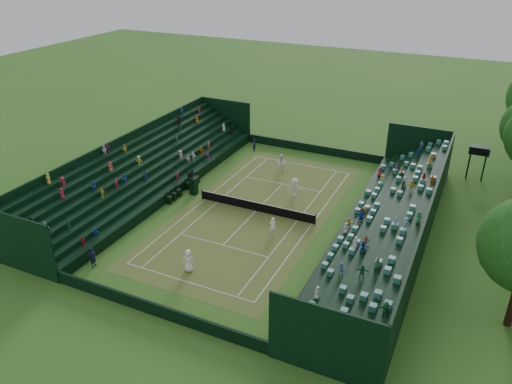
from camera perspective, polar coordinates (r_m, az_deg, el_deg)
The scene contains 18 objects.
ground at distance 46.31m, azimuth 0.00°, elevation -2.21°, with size 160.00×160.00×0.00m, color #346921.
court_surface at distance 46.31m, azimuth 0.00°, elevation -2.20°, with size 12.97×26.77×0.01m, color #407426.
perimeter_wall_north at distance 59.49m, azimuth 6.56°, elevation 4.96°, with size 17.17×0.20×1.00m, color black.
perimeter_wall_south at distance 34.80m, azimuth -11.52°, elevation -12.99°, with size 17.17×0.20×1.00m, color black.
perimeter_wall_east at distance 43.61m, azimuth 10.16°, elevation -3.91°, with size 0.20×31.77×1.00m, color black.
perimeter_wall_west at distance 49.87m, azimuth -8.85°, elevation 0.34°, with size 0.20×31.77×1.00m, color black.
north_grandstand at distance 42.43m, azimuth 15.70°, elevation -3.84°, with size 6.60×32.00×4.90m.
south_grandstand at distance 51.72m, azimuth -12.80°, elevation 2.25°, with size 6.60×32.00×4.90m.
tennis_net at distance 46.06m, azimuth 0.00°, elevation -1.64°, with size 11.67×0.10×1.06m.
scoreboard_tower at distance 56.07m, azimuth 24.15°, elevation 4.23°, with size 2.00×1.00×3.70m.
umpire_chair at distance 49.34m, azimuth -7.17°, elevation 0.97°, with size 0.84×0.84×2.65m.
courtside_chairs at distance 50.03m, azimuth -8.32°, elevation 0.36°, with size 0.51×5.48×1.10m.
player_near_west at distance 38.20m, azimuth -7.73°, elevation -7.79°, with size 0.91×0.59×1.86m, color white.
player_near_east at distance 42.24m, azimuth 1.94°, elevation -3.96°, with size 0.64×0.42×1.74m, color white.
player_far_west at distance 53.94m, azimuth 2.98°, elevation 3.31°, with size 0.96×0.75×1.97m, color white.
player_far_east at distance 48.65m, azimuth 4.43°, elevation 0.53°, with size 1.28×0.74×1.98m, color white.
line_judge_north at distance 59.28m, azimuth -0.19°, elevation 5.37°, with size 0.58×0.38×1.60m, color black.
line_judge_south at distance 40.39m, azimuth -18.15°, elevation -7.08°, with size 0.61×0.40×1.68m, color black.
Camera 1 is at (17.27, -36.63, 22.47)m, focal length 35.00 mm.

